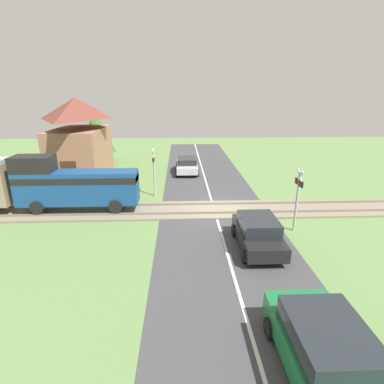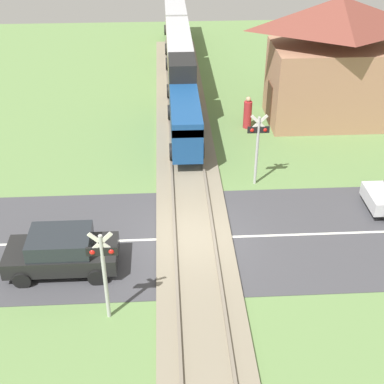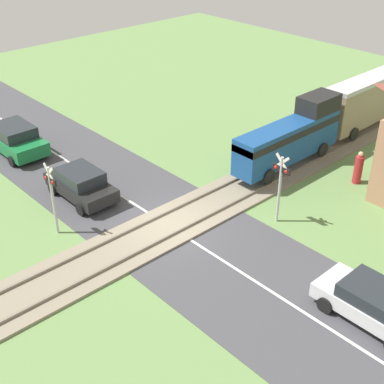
# 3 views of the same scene
# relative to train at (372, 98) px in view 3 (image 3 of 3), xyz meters

# --- Properties ---
(ground_plane) EXTENTS (60.00, 60.00, 0.00)m
(ground_plane) POSITION_rel_train_xyz_m (0.00, -15.72, -1.88)
(ground_plane) COLOR #66894C
(road_surface) EXTENTS (48.00, 6.40, 0.02)m
(road_surface) POSITION_rel_train_xyz_m (0.00, -15.72, -1.87)
(road_surface) COLOR #424247
(road_surface) RESTS_ON ground_plane
(track_bed) EXTENTS (2.80, 48.00, 0.24)m
(track_bed) POSITION_rel_train_xyz_m (0.00, -15.72, -1.82)
(track_bed) COLOR gray
(track_bed) RESTS_ON ground_plane
(train) EXTENTS (1.58, 22.09, 3.18)m
(train) POSITION_rel_train_xyz_m (0.00, 0.00, 0.00)
(train) COLOR navy
(train) RESTS_ON track_bed
(car_near_crossing) EXTENTS (3.75, 1.89, 1.48)m
(car_near_crossing) POSITION_rel_train_xyz_m (-4.57, -17.16, -1.11)
(car_near_crossing) COLOR black
(car_near_crossing) RESTS_ON ground_plane
(car_far_side) EXTENTS (3.96, 1.94, 1.34)m
(car_far_side) POSITION_rel_train_xyz_m (8.93, -14.28, -1.17)
(car_far_side) COLOR silver
(car_far_side) RESTS_ON ground_plane
(car_behind_queue) EXTENTS (4.26, 2.07, 1.60)m
(car_behind_queue) POSITION_rel_train_xyz_m (-11.15, -17.16, -1.05)
(car_behind_queue) COLOR #197038
(car_behind_queue) RESTS_ON ground_plane
(crossing_signal_west_approach) EXTENTS (0.90, 0.18, 3.25)m
(crossing_signal_west_approach) POSITION_rel_train_xyz_m (-2.86, -19.48, 0.19)
(crossing_signal_west_approach) COLOR #B7B7B7
(crossing_signal_west_approach) RESTS_ON ground_plane
(crossing_signal_east_approach) EXTENTS (0.90, 0.18, 3.25)m
(crossing_signal_east_approach) POSITION_rel_train_xyz_m (2.86, -11.95, 0.19)
(crossing_signal_east_approach) COLOR #B7B7B7
(crossing_signal_east_approach) RESTS_ON ground_plane
(pedestrian_by_station) EXTENTS (0.42, 0.42, 1.69)m
(pedestrian_by_station) POSITION_rel_train_xyz_m (3.31, -6.39, -1.11)
(pedestrian_by_station) COLOR #B2282D
(pedestrian_by_station) RESTS_ON ground_plane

